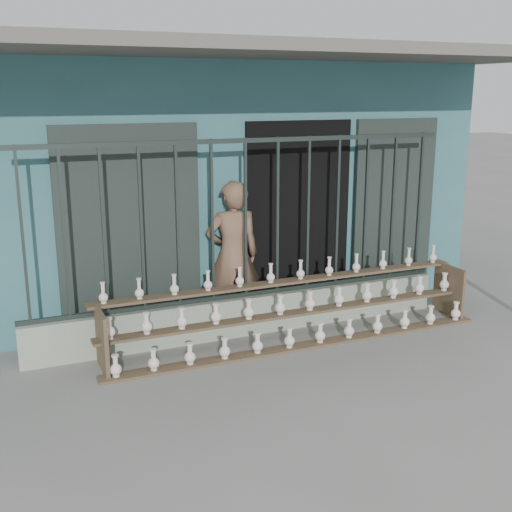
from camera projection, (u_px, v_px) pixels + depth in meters
name	position (u px, v px, depth m)	size (l,w,h in m)	color
ground	(296.00, 377.00, 6.32)	(60.00, 60.00, 0.00)	slate
workshop_building	(173.00, 167.00, 9.69)	(7.40, 6.60, 3.21)	#33666C
parapet_wall	(246.00, 315.00, 7.42)	(5.00, 0.20, 0.45)	#92A18A
security_fence	(245.00, 220.00, 7.14)	(5.00, 0.04, 1.80)	#283330
shelf_rack	(296.00, 310.00, 7.19)	(4.50, 0.68, 0.85)	brown
elderly_woman	(233.00, 255.00, 7.50)	(0.64, 0.42, 1.76)	brown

